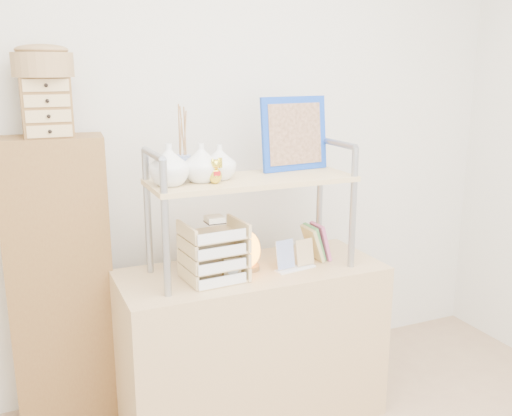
{
  "coord_description": "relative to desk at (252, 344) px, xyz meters",
  "views": [
    {
      "loc": [
        -0.96,
        -1.04,
        1.64
      ],
      "look_at": [
        0.02,
        1.2,
        1.03
      ],
      "focal_mm": 40.0,
      "sensor_mm": 36.0,
      "label": 1
    }
  ],
  "objects": [
    {
      "name": "room_shell",
      "position": [
        0.0,
        -0.81,
        1.32
      ],
      "size": [
        3.42,
        3.41,
        2.61
      ],
      "color": "silver",
      "rests_on": "ground"
    },
    {
      "name": "drawer_chest",
      "position": [
        -0.8,
        0.35,
        1.1
      ],
      "size": [
        0.2,
        0.16,
        0.25
      ],
      "color": "brown",
      "rests_on": "cabinet"
    },
    {
      "name": "hutch",
      "position": [
        -0.09,
        0.01,
        0.83
      ],
      "size": [
        0.9,
        0.34,
        0.76
      ],
      "color": "#9599A2",
      "rests_on": "desk"
    },
    {
      "name": "woven_basket",
      "position": [
        -0.8,
        0.35,
        1.28
      ],
      "size": [
        0.25,
        0.25,
        0.1
      ],
      "primitive_type": "cylinder",
      "color": "olive",
      "rests_on": "drawer_chest"
    },
    {
      "name": "postcard_stand",
      "position": [
        0.18,
        -0.08,
        0.42
      ],
      "size": [
        0.2,
        0.09,
        0.14
      ],
      "color": "white",
      "rests_on": "desk"
    },
    {
      "name": "cabinet",
      "position": [
        -0.8,
        0.37,
        0.3
      ],
      "size": [
        0.47,
        0.28,
        1.35
      ],
      "primitive_type": "cube",
      "rotation": [
        0.0,
        0.0,
        -0.09
      ],
      "color": "brown",
      "rests_on": "ground"
    },
    {
      "name": "desk",
      "position": [
        0.0,
        0.0,
        0.0
      ],
      "size": [
        1.2,
        0.5,
        0.75
      ],
      "primitive_type": "cube",
      "color": "tan",
      "rests_on": "ground"
    },
    {
      "name": "salt_lamp",
      "position": [
        -0.02,
        0.0,
        0.47
      ],
      "size": [
        0.12,
        0.11,
        0.18
      ],
      "color": "brown",
      "rests_on": "desk"
    },
    {
      "name": "letter_tray",
      "position": [
        -0.2,
        -0.06,
        0.49
      ],
      "size": [
        0.25,
        0.24,
        0.29
      ],
      "color": "#D5AF80",
      "rests_on": "desk"
    },
    {
      "name": "desk_clock",
      "position": [
        -0.14,
        -0.1,
        0.43
      ],
      "size": [
        0.08,
        0.04,
        0.11
      ],
      "color": "tan",
      "rests_on": "desk"
    }
  ]
}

